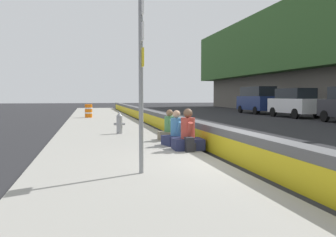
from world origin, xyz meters
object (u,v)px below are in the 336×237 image
(route_sign_post, at_px, (141,68))
(parked_car_fourth, at_px, (295,102))
(seated_person_rear, at_px, (170,130))
(parked_car_midline, at_px, (257,99))
(fire_hydrant, at_px, (119,123))
(seated_person_middle, at_px, (176,134))
(construction_barrel, at_px, (89,111))
(backpack, at_px, (190,145))
(seated_person_foreground, at_px, (188,137))

(route_sign_post, distance_m, parked_car_fourth, 23.76)
(route_sign_post, height_order, seated_person_rear, route_sign_post)
(seated_person_rear, xyz_separation_m, parked_car_midline, (19.73, -12.94, 0.88))
(fire_hydrant, bearing_deg, seated_person_middle, -159.31)
(seated_person_rear, xyz_separation_m, parked_car_fourth, (13.28, -12.97, 0.71))
(route_sign_post, xyz_separation_m, seated_person_middle, (3.97, -1.69, -1.75))
(seated_person_rear, bearing_deg, construction_barrel, 10.94)
(backpack, xyz_separation_m, parked_car_midline, (22.52, -13.00, 1.02))
(seated_person_foreground, relative_size, construction_barrel, 1.25)
(route_sign_post, xyz_separation_m, construction_barrel, (19.64, 1.00, -1.61))
(seated_person_rear, xyz_separation_m, construction_barrel, (14.31, 2.76, 0.14))
(seated_person_foreground, xyz_separation_m, backpack, (-0.42, 0.07, -0.18))
(fire_hydrant, height_order, seated_person_foreground, seated_person_foreground)
(seated_person_foreground, bearing_deg, seated_person_rear, 0.25)
(construction_barrel, height_order, parked_car_midline, parked_car_midline)
(fire_hydrant, xyz_separation_m, seated_person_rear, (-2.53, -1.55, -0.11))
(seated_person_middle, relative_size, parked_car_fourth, 0.23)
(fire_hydrant, relative_size, parked_car_midline, 0.17)
(seated_person_middle, bearing_deg, parked_car_midline, -31.70)
(seated_person_middle, distance_m, parked_car_midline, 24.81)
(route_sign_post, distance_m, fire_hydrant, 8.03)
(seated_person_foreground, bearing_deg, parked_car_midline, -30.33)
(seated_person_rear, relative_size, parked_car_midline, 0.21)
(route_sign_post, height_order, parked_car_midline, route_sign_post)
(seated_person_rear, bearing_deg, parked_car_midline, -33.27)
(seated_person_foreground, relative_size, seated_person_rear, 1.11)
(route_sign_post, height_order, parked_car_fourth, route_sign_post)
(parked_car_midline, bearing_deg, seated_person_middle, 148.30)
(parked_car_fourth, bearing_deg, seated_person_foreground, 140.39)
(backpack, height_order, parked_car_midline, parked_car_midline)
(route_sign_post, bearing_deg, backpack, -33.99)
(fire_hydrant, distance_m, seated_person_foreground, 5.15)
(backpack, distance_m, parked_car_midline, 26.03)
(fire_hydrant, xyz_separation_m, construction_barrel, (11.78, 1.21, 0.03))
(fire_hydrant, relative_size, backpack, 2.20)
(route_sign_post, height_order, backpack, route_sign_post)
(seated_person_middle, xyz_separation_m, parked_car_midline, (21.09, -13.03, 0.87))
(fire_hydrant, height_order, parked_car_fourth, parked_car_fourth)
(seated_person_foreground, xyz_separation_m, parked_car_fourth, (15.66, -12.96, 0.67))
(route_sign_post, relative_size, seated_person_rear, 3.36)
(backpack, height_order, parked_car_fourth, parked_car_fourth)
(construction_barrel, height_order, parked_car_fourth, parked_car_fourth)
(seated_person_middle, bearing_deg, seated_person_rear, -3.43)
(seated_person_foreground, bearing_deg, seated_person_middle, 5.19)
(route_sign_post, xyz_separation_m, parked_car_fourth, (18.61, -14.73, -1.05))
(seated_person_middle, relative_size, construction_barrel, 1.16)
(backpack, height_order, construction_barrel, construction_barrel)
(backpack, bearing_deg, construction_barrel, 9.00)
(seated_person_rear, bearing_deg, seated_person_foreground, -179.75)
(parked_car_fourth, bearing_deg, backpack, 140.99)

